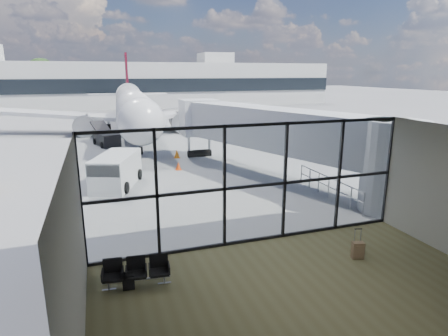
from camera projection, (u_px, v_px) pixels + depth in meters
ground at (138, 120)px, 50.93m from camera, size 220.00×220.00×0.00m
lounge_shell at (334, 222)px, 9.18m from camera, size 12.02×8.01×4.51m
glass_curtain_wall at (255, 185)px, 13.68m from camera, size 12.10×0.12×4.50m
jet_bridge at (285, 134)px, 21.57m from camera, size 8.00×16.50×4.33m
apron_railing at (329, 184)px, 19.01m from camera, size 0.06×5.46×1.11m
far_terminal at (121, 84)px, 69.86m from camera, size 80.00×12.20×11.00m
tree_4 at (8, 78)px, 72.43m from camera, size 5.61×5.61×8.07m
tree_5 at (42, 74)px, 74.15m from camera, size 6.27×6.27×9.03m
seating_row at (136, 270)px, 11.19m from camera, size 1.98×0.75×0.88m
backpack at (129, 282)px, 11.02m from camera, size 0.36×0.34×0.51m
suitcase at (358, 250)px, 12.80m from camera, size 0.44×0.36×1.07m
airliner at (132, 105)px, 41.11m from camera, size 30.12×34.91×8.99m
service_van at (116, 171)px, 20.85m from camera, size 3.15×4.49×1.79m
belt_loader at (106, 138)px, 32.89m from camera, size 2.50×4.40×1.92m
traffic_cone_a at (178, 166)px, 24.63m from camera, size 0.38×0.38×0.54m
traffic_cone_c at (177, 154)px, 28.09m from camera, size 0.45×0.45×0.64m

